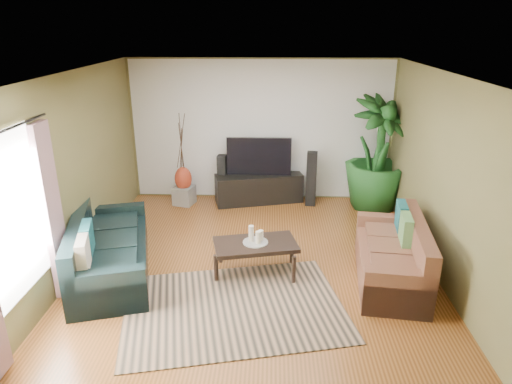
{
  "coord_description": "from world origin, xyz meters",
  "views": [
    {
      "loc": [
        0.22,
        -5.83,
        3.31
      ],
      "look_at": [
        0.0,
        0.2,
        1.05
      ],
      "focal_mm": 32.0,
      "sensor_mm": 36.0,
      "label": 1
    }
  ],
  "objects_px": {
    "speaker_left": "(222,178)",
    "potted_plant": "(378,154)",
    "coffee_table": "(255,257)",
    "side_table": "(119,223)",
    "sofa_left": "(110,245)",
    "tv_stand": "(259,188)",
    "speaker_right": "(311,179)",
    "television": "(259,156)",
    "vase": "(183,179)",
    "sofa_right": "(391,251)",
    "pedestal": "(184,195)"
  },
  "relations": [
    {
      "from": "speaker_left",
      "to": "potted_plant",
      "type": "height_order",
      "value": "potted_plant"
    },
    {
      "from": "coffee_table",
      "to": "potted_plant",
      "type": "relative_size",
      "value": 0.54
    },
    {
      "from": "side_table",
      "to": "coffee_table",
      "type": "bearing_deg",
      "value": -24.98
    },
    {
      "from": "sofa_left",
      "to": "side_table",
      "type": "height_order",
      "value": "sofa_left"
    },
    {
      "from": "tv_stand",
      "to": "speaker_left",
      "type": "relative_size",
      "value": 1.8
    },
    {
      "from": "potted_plant",
      "to": "tv_stand",
      "type": "bearing_deg",
      "value": 175.47
    },
    {
      "from": "speaker_right",
      "to": "television",
      "type": "bearing_deg",
      "value": 179.31
    },
    {
      "from": "tv_stand",
      "to": "side_table",
      "type": "relative_size",
      "value": 3.48
    },
    {
      "from": "sofa_left",
      "to": "side_table",
      "type": "bearing_deg",
      "value": -2.44
    },
    {
      "from": "vase",
      "to": "sofa_left",
      "type": "bearing_deg",
      "value": -101.66
    },
    {
      "from": "potted_plant",
      "to": "side_table",
      "type": "distance_m",
      "value": 4.71
    },
    {
      "from": "sofa_left",
      "to": "television",
      "type": "bearing_deg",
      "value": -50.59
    },
    {
      "from": "sofa_left",
      "to": "side_table",
      "type": "xyz_separation_m",
      "value": [
        -0.26,
        1.12,
        -0.19
      ]
    },
    {
      "from": "speaker_right",
      "to": "tv_stand",
      "type": "bearing_deg",
      "value": -179.56
    },
    {
      "from": "sofa_right",
      "to": "television",
      "type": "bearing_deg",
      "value": -139.52
    },
    {
      "from": "sofa_left",
      "to": "vase",
      "type": "distance_m",
      "value": 2.64
    },
    {
      "from": "side_table",
      "to": "sofa_left",
      "type": "bearing_deg",
      "value": -77.15
    },
    {
      "from": "coffee_table",
      "to": "potted_plant",
      "type": "bearing_deg",
      "value": 37.09
    },
    {
      "from": "tv_stand",
      "to": "television",
      "type": "xyz_separation_m",
      "value": [
        0.0,
        0.02,
        0.64
      ]
    },
    {
      "from": "coffee_table",
      "to": "side_table",
      "type": "distance_m",
      "value": 2.49
    },
    {
      "from": "coffee_table",
      "to": "vase",
      "type": "xyz_separation_m",
      "value": [
        -1.47,
        2.52,
        0.29
      ]
    },
    {
      "from": "television",
      "to": "vase",
      "type": "xyz_separation_m",
      "value": [
        -1.43,
        -0.19,
        -0.4
      ]
    },
    {
      "from": "tv_stand",
      "to": "vase",
      "type": "distance_m",
      "value": 1.46
    },
    {
      "from": "speaker_right",
      "to": "pedestal",
      "type": "bearing_deg",
      "value": -171.72
    },
    {
      "from": "tv_stand",
      "to": "speaker_left",
      "type": "xyz_separation_m",
      "value": [
        -0.71,
        0.02,
        0.18
      ]
    },
    {
      "from": "sofa_left",
      "to": "television",
      "type": "distance_m",
      "value": 3.44
    },
    {
      "from": "speaker_right",
      "to": "sofa_left",
      "type": "bearing_deg",
      "value": -131.35
    },
    {
      "from": "speaker_left",
      "to": "side_table",
      "type": "relative_size",
      "value": 1.93
    },
    {
      "from": "sofa_left",
      "to": "potted_plant",
      "type": "distance_m",
      "value": 4.93
    },
    {
      "from": "sofa_right",
      "to": "pedestal",
      "type": "relative_size",
      "value": 5.19
    },
    {
      "from": "side_table",
      "to": "speaker_right",
      "type": "bearing_deg",
      "value": 25.34
    },
    {
      "from": "sofa_left",
      "to": "potted_plant",
      "type": "xyz_separation_m",
      "value": [
        4.15,
        2.59,
        0.62
      ]
    },
    {
      "from": "speaker_right",
      "to": "pedestal",
      "type": "relative_size",
      "value": 2.95
    },
    {
      "from": "tv_stand",
      "to": "television",
      "type": "height_order",
      "value": "television"
    },
    {
      "from": "potted_plant",
      "to": "pedestal",
      "type": "distance_m",
      "value": 3.72
    },
    {
      "from": "speaker_left",
      "to": "vase",
      "type": "height_order",
      "value": "speaker_left"
    },
    {
      "from": "vase",
      "to": "side_table",
      "type": "bearing_deg",
      "value": -118.3
    },
    {
      "from": "sofa_right",
      "to": "coffee_table",
      "type": "relative_size",
      "value": 1.63
    },
    {
      "from": "speaker_left",
      "to": "potted_plant",
      "type": "distance_m",
      "value": 2.96
    },
    {
      "from": "speaker_right",
      "to": "vase",
      "type": "bearing_deg",
      "value": -171.72
    },
    {
      "from": "sofa_left",
      "to": "speaker_right",
      "type": "relative_size",
      "value": 2.13
    },
    {
      "from": "potted_plant",
      "to": "vase",
      "type": "relative_size",
      "value": 4.62
    },
    {
      "from": "sofa_right",
      "to": "speaker_left",
      "type": "distance_m",
      "value": 3.83
    },
    {
      "from": "coffee_table",
      "to": "side_table",
      "type": "xyz_separation_m",
      "value": [
        -2.26,
        1.05,
        0.01
      ]
    },
    {
      "from": "side_table",
      "to": "television",
      "type": "bearing_deg",
      "value": 36.71
    },
    {
      "from": "sofa_left",
      "to": "tv_stand",
      "type": "distance_m",
      "value": 3.39
    },
    {
      "from": "pedestal",
      "to": "vase",
      "type": "distance_m",
      "value": 0.34
    },
    {
      "from": "potted_plant",
      "to": "pedestal",
      "type": "bearing_deg",
      "value": 179.97
    },
    {
      "from": "television",
      "to": "pedestal",
      "type": "bearing_deg",
      "value": -172.39
    },
    {
      "from": "sofa_left",
      "to": "pedestal",
      "type": "xyz_separation_m",
      "value": [
        0.53,
        2.59,
        -0.25
      ]
    }
  ]
}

